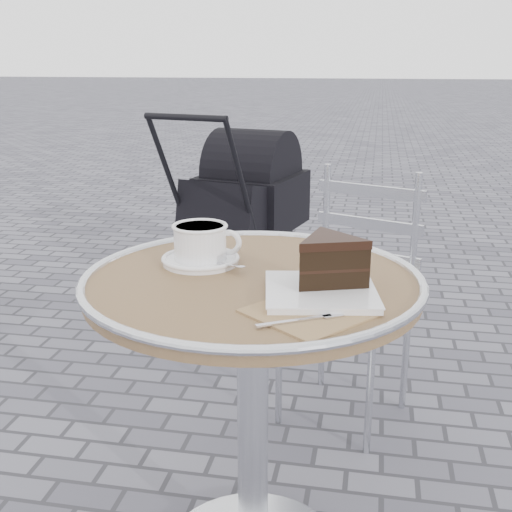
% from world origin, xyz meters
% --- Properties ---
extents(cafe_table, '(0.72, 0.72, 0.74)m').
position_xyz_m(cafe_table, '(0.00, 0.00, 0.57)').
color(cafe_table, silver).
rests_on(cafe_table, ground).
extents(cappuccino_set, '(0.19, 0.17, 0.09)m').
position_xyz_m(cappuccino_set, '(-0.13, 0.08, 0.77)').
color(cappuccino_set, white).
rests_on(cappuccino_set, cafe_table).
extents(cake_plate_set, '(0.26, 0.35, 0.11)m').
position_xyz_m(cake_plate_set, '(0.16, -0.06, 0.78)').
color(cake_plate_set, '#9B7655').
rests_on(cake_plate_set, cafe_table).
extents(bistro_chair, '(0.48, 0.48, 0.83)m').
position_xyz_m(bistro_chair, '(0.20, 0.80, 0.51)').
color(bistro_chair, silver).
rests_on(bistro_chair, ground).
extents(baby_stroller, '(0.61, 0.98, 0.95)m').
position_xyz_m(baby_stroller, '(-0.41, 1.88, 0.43)').
color(baby_stroller, black).
rests_on(baby_stroller, ground).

